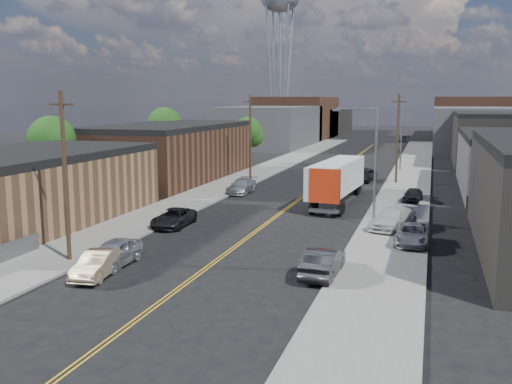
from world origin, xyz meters
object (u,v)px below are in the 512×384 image
Objects in this scene: car_right_oncoming at (323,262)px; car_right_lot_a at (412,234)px; car_left_a at (114,253)px; water_tower at (280,3)px; semi_truck at (339,178)px; car_ahead_truck at (362,175)px; car_left_c at (174,218)px; car_left_b at (98,264)px; car_left_d at (242,186)px; car_right_lot_c at (413,195)px; car_right_lot_b at (393,218)px.

car_right_oncoming is 9.16m from car_right_lot_a.
water_tower is at bearing 98.40° from car_left_a.
semi_truck is 14.35m from car_ahead_truck.
car_ahead_truck is at bearing 66.81° from car_left_c.
car_left_b is 12.17m from car_right_oncoming.
car_right_oncoming reaches higher than car_left_d.
car_right_lot_c is at bearing -1.93° from car_left_d.
car_left_d is 0.98× the size of car_right_lot_b.
car_left_c is at bearing -102.71° from car_ahead_truck.
car_right_lot_a is 0.86× the size of car_ahead_truck.
semi_truck reaches higher than car_left_c.
semi_truck is 3.18× the size of car_left_c.
water_tower is 6.81× the size of car_ahead_truck.
car_right_lot_c is at bearing -56.67° from car_ahead_truck.
car_left_a is at bearing -147.65° from car_right_lot_a.
car_left_a is 0.95× the size of car_left_c.
water_tower reaches higher than car_left_d.
car_right_lot_b is 0.95× the size of car_ahead_truck.
car_right_lot_c is at bearing 93.33° from car_right_lot_a.
car_left_b is 0.78× the size of car_ahead_truck.
water_tower is 8.75× the size of car_left_b.
car_left_b is 28.57m from car_left_d.
car_right_lot_c reaches higher than car_left_b.
car_left_c is 17.42m from car_right_lot_a.
car_left_d reaches higher than car_left_c.
car_left_b is 0.82× the size of car_right_lot_b.
water_tower is 2.40× the size of semi_truck.
car_right_lot_b reaches higher than car_left_c.
car_right_lot_c is at bearing -97.71° from car_right_oncoming.
semi_truck is 2.84× the size of car_ahead_truck.
car_right_lot_a is (4.40, 8.04, 0.01)m from car_right_oncoming.
car_right_oncoming is at bearing 9.95° from car_left_b.
car_right_lot_b is at bearing 111.00° from car_right_lot_a.
car_right_lot_b is at bearing 10.09° from car_left_c.
car_left_d is at bearing -61.00° from car_right_oncoming.
car_right_lot_a is at bearing 28.56° from car_left_b.
car_left_b is 0.87× the size of car_left_c.
semi_truck is at bearing -83.87° from car_ahead_truck.
car_right_oncoming is 0.88× the size of car_ahead_truck.
semi_truck is 3.28× the size of car_right_lot_a.
car_ahead_truck is at bearing 92.80° from semi_truck.
car_left_a is 0.96× the size of car_right_oncoming.
car_right_lot_c is 14.39m from car_ahead_truck.
car_right_lot_c is (3.86, 24.10, -0.00)m from car_right_oncoming.
car_left_c is at bearing -32.59° from car_right_oncoming.
car_right_lot_b reaches higher than car_right_lot_a.
car_left_a is 0.98× the size of car_right_lot_a.
water_tower is at bearing 102.62° from car_left_d.
car_right_lot_c reaches higher than car_left_c.
car_left_b is at bearing -142.37° from car_right_lot_a.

